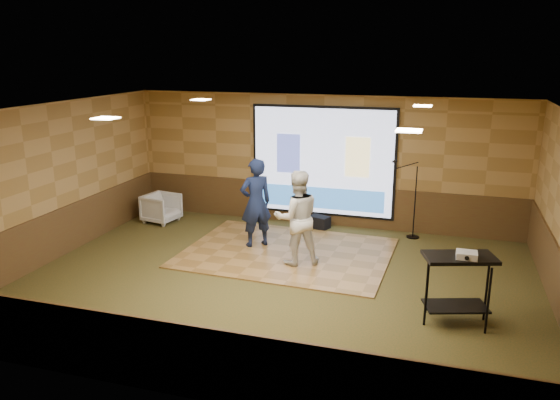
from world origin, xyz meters
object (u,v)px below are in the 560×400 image
(player_right, at_px, (297,218))
(banquet_chair, at_px, (161,208))
(av_table, at_px, (458,275))
(mic_stand, at_px, (411,215))
(dance_floor, at_px, (287,252))
(player_left, at_px, (256,203))
(projector, at_px, (467,255))
(duffel_bag, at_px, (319,222))
(projector_screen, at_px, (322,163))

(player_right, height_order, banquet_chair, player_right)
(av_table, xyz_separation_m, mic_stand, (-0.92, 3.77, -0.27))
(dance_floor, height_order, player_left, player_left)
(banquet_chair, bearing_deg, projector, -105.59)
(mic_stand, xyz_separation_m, duffel_bag, (-2.04, 0.05, -0.36))
(projector_screen, bearing_deg, duffel_bag, -86.42)
(mic_stand, relative_size, banquet_chair, 2.29)
(av_table, distance_m, mic_stand, 3.89)
(player_left, height_order, duffel_bag, player_left)
(player_right, xyz_separation_m, projector, (2.96, -1.60, 0.19))
(player_left, distance_m, mic_stand, 3.42)
(av_table, bearing_deg, mic_stand, 103.68)
(projector_screen, bearing_deg, mic_stand, -8.60)
(dance_floor, height_order, player_right, player_right)
(player_left, height_order, projector, player_left)
(projector_screen, bearing_deg, projector, -53.62)
(projector_screen, height_order, player_left, projector_screen)
(dance_floor, relative_size, av_table, 3.78)
(player_right, distance_m, mic_stand, 3.01)
(projector_screen, distance_m, mic_stand, 2.30)
(player_left, height_order, mic_stand, player_left)
(projector_screen, distance_m, dance_floor, 2.52)
(duffel_bag, bearing_deg, dance_floor, -98.02)
(projector, height_order, banquet_chair, projector)
(projector_screen, xyz_separation_m, player_left, (-0.96, -1.86, -0.53))
(dance_floor, height_order, projector, projector)
(duffel_bag, bearing_deg, mic_stand, -1.40)
(mic_stand, bearing_deg, dance_floor, -121.36)
(projector_screen, relative_size, player_right, 1.84)
(player_left, bearing_deg, mic_stand, 166.02)
(projector_screen, relative_size, mic_stand, 1.94)
(av_table, xyz_separation_m, banquet_chair, (-6.65, 3.17, -0.43))
(av_table, distance_m, projector, 0.37)
(mic_stand, bearing_deg, projector, -53.80)
(projector, xyz_separation_m, mic_stand, (-1.00, 3.85, -0.62))
(mic_stand, xyz_separation_m, banquet_chair, (-5.73, -0.60, -0.15))
(player_right, distance_m, av_table, 3.26)
(banquet_chair, distance_m, duffel_bag, 3.75)
(banquet_chair, bearing_deg, player_left, -99.01)
(mic_stand, distance_m, banquet_chair, 5.77)
(dance_floor, height_order, mic_stand, mic_stand)
(projector_screen, xyz_separation_m, av_table, (2.98, -4.08, -0.71))
(duffel_bag, bearing_deg, player_right, -87.76)
(projector_screen, distance_m, player_left, 2.15)
(projector, relative_size, mic_stand, 0.17)
(projector_screen, distance_m, projector, 5.18)
(duffel_bag, bearing_deg, projector, -51.97)
(dance_floor, bearing_deg, projector, -32.66)
(projector, xyz_separation_m, banquet_chair, (-6.74, 3.24, -0.78))
(player_left, relative_size, duffel_bag, 4.12)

